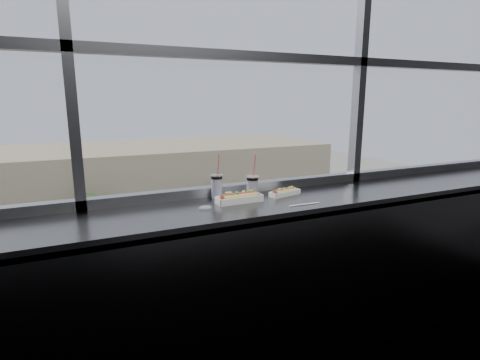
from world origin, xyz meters
name	(u,v)px	position (x,y,z in m)	size (l,w,h in m)	color
wall_back_lower	(239,266)	(0.00, 1.50, 0.55)	(6.00, 6.00, 0.00)	black
window_glass	(237,6)	(0.00, 1.52, 2.30)	(6.00, 6.00, 0.00)	silver
window_mullions	(238,5)	(0.00, 1.50, 2.30)	(6.00, 0.08, 2.40)	gray
counter	(256,207)	(0.00, 1.23, 1.07)	(6.00, 0.55, 0.06)	slate
counter_fascia	(275,302)	(0.00, 0.97, 0.55)	(6.00, 0.04, 1.04)	slate
hotdog_tray_left	(239,198)	(-0.10, 1.26, 1.13)	(0.30, 0.11, 0.07)	white
hotdog_tray_right	(285,192)	(0.25, 1.29, 1.12)	(0.24, 0.12, 0.06)	white
soda_cup_left	(217,185)	(-0.19, 1.42, 1.18)	(0.08, 0.08, 0.29)	white
soda_cup_right	(252,187)	(0.00, 1.29, 1.18)	(0.08, 0.08, 0.29)	white
loose_straw	(304,204)	(0.23, 1.05, 1.10)	(0.01, 0.01, 0.21)	white
wrapper	(205,207)	(-0.34, 1.21, 1.11)	(0.09, 0.06, 0.02)	silver
plaza_ground	(88,211)	(0.00, 45.00, -11.00)	(120.00, 120.00, 0.00)	#9D9786
street_asphalt	(106,311)	(0.00, 21.50, -10.97)	(80.00, 10.00, 0.06)	black
far_sidewalk	(97,261)	(0.00, 29.50, -10.98)	(80.00, 6.00, 0.04)	#9D9786
far_building	(87,187)	(0.00, 39.50, -7.00)	(50.00, 14.00, 8.00)	tan
car_far_b	(143,261)	(2.99, 25.50, -9.89)	(6.29, 2.62, 2.10)	maroon
car_far_c	(256,242)	(12.29, 25.50, -9.86)	(6.49, 2.70, 2.16)	silver
car_near_c	(127,330)	(0.78, 17.50, -10.00)	(5.66, 2.36, 1.89)	red
pedestrian_b	(98,249)	(0.16, 29.77, -10.02)	(0.84, 0.63, 1.89)	#66605B
pedestrian_a	(22,256)	(-5.24, 30.34, -9.93)	(0.91, 0.69, 2.06)	#66605B
tree_center	(89,217)	(-0.31, 29.50, -7.20)	(3.59, 3.59, 5.61)	#47382B
tree_right	(215,206)	(10.16, 29.50, -7.53)	(3.28, 3.28, 5.12)	#47382B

